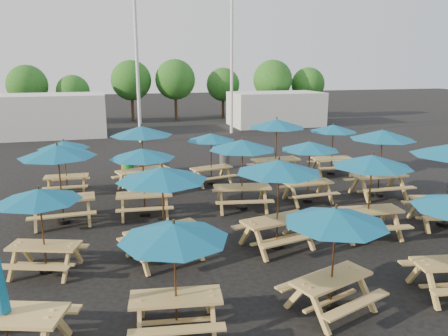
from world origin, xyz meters
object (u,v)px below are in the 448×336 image
object	(u,v)px
picnic_unit_2	(58,155)
picnic_unit_7	(142,134)
picnic_unit_9	(279,171)
waste_bin_2	(144,163)
picnic_unit_5	(162,179)
waste_bin_3	(164,164)
picnic_unit_3	(64,147)
picnic_unit_19	(333,131)
picnic_unit_18	(382,138)
picnic_unit_13	(372,165)
picnic_unit_6	(143,157)
picnic_unit_11	(211,140)
picnic_unit_1	(39,199)
waste_bin_1	(128,167)
waste_bin_0	(127,166)
picnic_unit_8	(335,222)
picnic_unit_10	(242,148)
picnic_unit_15	(277,127)
picnic_unit_4	(174,237)
picnic_unit_0	(2,303)
picnic_unit_14	(310,149)
waste_bin_4	(225,160)

from	to	relation	value
picnic_unit_2	picnic_unit_7	size ratio (longest dim) A/B	0.83
picnic_unit_9	waste_bin_2	xyz separation A→B (m)	(-2.67, 9.35, -1.70)
picnic_unit_5	waste_bin_3	size ratio (longest dim) A/B	3.54
picnic_unit_3	waste_bin_2	xyz separation A→B (m)	(3.09, 2.58, -1.37)
picnic_unit_9	picnic_unit_19	xyz separation A→B (m)	(5.34, 6.82, -0.17)
picnic_unit_18	picnic_unit_13	bearing A→B (deg)	-126.59
picnic_unit_6	picnic_unit_11	bearing A→B (deg)	51.12
picnic_unit_2	picnic_unit_18	size ratio (longest dim) A/B	0.98
picnic_unit_7	waste_bin_2	bearing A→B (deg)	67.20
picnic_unit_1	picnic_unit_18	distance (m)	11.56
picnic_unit_19	waste_bin_2	world-z (taller)	picnic_unit_19
picnic_unit_1	waste_bin_3	bearing A→B (deg)	84.53
picnic_unit_1	waste_bin_1	world-z (taller)	picnic_unit_1
waste_bin_0	picnic_unit_3	bearing A→B (deg)	-136.04
picnic_unit_8	picnic_unit_10	distance (m)	6.40
picnic_unit_18	waste_bin_1	size ratio (longest dim) A/B	3.16
picnic_unit_9	waste_bin_3	bearing A→B (deg)	88.46
picnic_unit_1	picnic_unit_2	world-z (taller)	picnic_unit_2
picnic_unit_6	picnic_unit_19	size ratio (longest dim) A/B	0.99
picnic_unit_15	picnic_unit_9	bearing A→B (deg)	-114.32
picnic_unit_7	picnic_unit_13	size ratio (longest dim) A/B	1.24
picnic_unit_4	picnic_unit_8	xyz separation A→B (m)	(3.06, -0.11, 0.03)
picnic_unit_5	picnic_unit_15	size ratio (longest dim) A/B	1.10
picnic_unit_0	picnic_unit_13	world-z (taller)	picnic_unit_0
picnic_unit_9	picnic_unit_13	xyz separation A→B (m)	(2.79, 0.09, -0.04)
picnic_unit_14	waste_bin_3	distance (m)	7.30
picnic_unit_1	picnic_unit_4	bearing A→B (deg)	-32.05
picnic_unit_18	picnic_unit_19	distance (m)	3.52
picnic_unit_1	picnic_unit_15	bearing A→B (deg)	56.58
picnic_unit_0	picnic_unit_7	size ratio (longest dim) A/B	0.84
waste_bin_1	picnic_unit_11	bearing A→B (deg)	-35.82
picnic_unit_2	waste_bin_1	size ratio (longest dim) A/B	3.09
picnic_unit_8	picnic_unit_1	bearing A→B (deg)	130.98
picnic_unit_6	waste_bin_2	xyz separation A→B (m)	(0.50, 5.91, -1.54)
picnic_unit_13	picnic_unit_18	xyz separation A→B (m)	(2.55, 3.22, 0.11)
picnic_unit_13	waste_bin_4	world-z (taller)	picnic_unit_13
picnic_unit_18	waste_bin_1	xyz separation A→B (m)	(-8.71, 5.58, -1.78)
picnic_unit_19	waste_bin_2	bearing A→B (deg)	168.31
picnic_unit_5	waste_bin_3	world-z (taller)	picnic_unit_5
picnic_unit_13	picnic_unit_0	bearing A→B (deg)	-156.09
picnic_unit_1	picnic_unit_11	world-z (taller)	picnic_unit_11
picnic_unit_13	picnic_unit_14	xyz separation A→B (m)	(-0.24, 3.31, -0.16)
picnic_unit_0	picnic_unit_15	world-z (taller)	picnic_unit_15
picnic_unit_2	picnic_unit_9	bearing A→B (deg)	-34.24
picnic_unit_3	picnic_unit_5	xyz separation A→B (m)	(2.78, -6.70, 0.32)
picnic_unit_14	picnic_unit_11	bearing A→B (deg)	128.49
picnic_unit_5	picnic_unit_11	xyz separation A→B (m)	(2.79, 6.52, -0.26)
picnic_unit_14	picnic_unit_0	bearing A→B (deg)	-145.32
waste_bin_3	picnic_unit_19	bearing A→B (deg)	-17.38
picnic_unit_2	picnic_unit_15	world-z (taller)	picnic_unit_15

